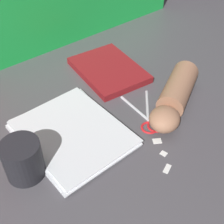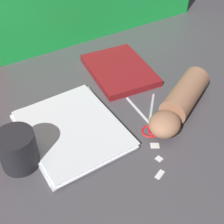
{
  "view_description": "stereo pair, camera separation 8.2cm",
  "coord_description": "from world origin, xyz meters",
  "px_view_note": "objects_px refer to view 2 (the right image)",
  "views": [
    {
      "loc": [
        -0.39,
        -0.49,
        0.62
      ],
      "look_at": [
        -0.02,
        -0.01,
        0.06
      ],
      "focal_mm": 50.0,
      "sensor_mm": 36.0,
      "label": 1
    },
    {
      "loc": [
        -0.32,
        -0.54,
        0.62
      ],
      "look_at": [
        -0.02,
        -0.01,
        0.06
      ],
      "focal_mm": 50.0,
      "sensor_mm": 36.0,
      "label": 2
    }
  ],
  "objects_px": {
    "paper_stack": "(72,130)",
    "mug": "(18,150)",
    "hand_forearm": "(180,102)",
    "book_closed": "(119,70)",
    "scissors": "(150,121)"
  },
  "relations": [
    {
      "from": "mug",
      "to": "hand_forearm",
      "type": "bearing_deg",
      "value": -5.47
    },
    {
      "from": "hand_forearm",
      "to": "paper_stack",
      "type": "bearing_deg",
      "value": 165.04
    },
    {
      "from": "paper_stack",
      "to": "hand_forearm",
      "type": "xyz_separation_m",
      "value": [
        0.3,
        -0.08,
        0.03
      ]
    },
    {
      "from": "paper_stack",
      "to": "hand_forearm",
      "type": "distance_m",
      "value": 0.31
    },
    {
      "from": "scissors",
      "to": "hand_forearm",
      "type": "height_order",
      "value": "hand_forearm"
    },
    {
      "from": "paper_stack",
      "to": "mug",
      "type": "bearing_deg",
      "value": -166.28
    },
    {
      "from": "scissors",
      "to": "hand_forearm",
      "type": "distance_m",
      "value": 0.1
    },
    {
      "from": "paper_stack",
      "to": "book_closed",
      "type": "xyz_separation_m",
      "value": [
        0.25,
        0.17,
        0.0
      ]
    },
    {
      "from": "paper_stack",
      "to": "scissors",
      "type": "distance_m",
      "value": 0.22
    },
    {
      "from": "hand_forearm",
      "to": "mug",
      "type": "xyz_separation_m",
      "value": [
        -0.45,
        0.04,
        0.01
      ]
    },
    {
      "from": "paper_stack",
      "to": "scissors",
      "type": "xyz_separation_m",
      "value": [
        0.21,
        -0.08,
        -0.0
      ]
    },
    {
      "from": "book_closed",
      "to": "mug",
      "type": "bearing_deg",
      "value": -152.39
    },
    {
      "from": "mug",
      "to": "book_closed",
      "type": "bearing_deg",
      "value": 27.61
    },
    {
      "from": "hand_forearm",
      "to": "book_closed",
      "type": "bearing_deg",
      "value": 100.92
    },
    {
      "from": "hand_forearm",
      "to": "mug",
      "type": "height_order",
      "value": "mug"
    }
  ]
}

